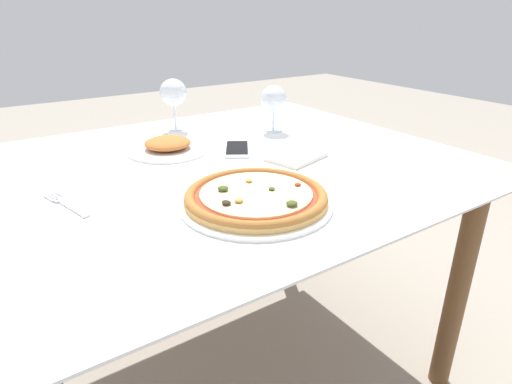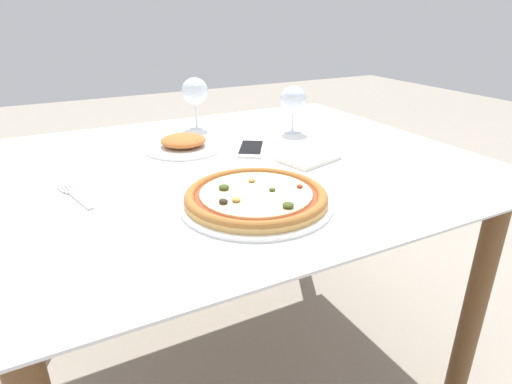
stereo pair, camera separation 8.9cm
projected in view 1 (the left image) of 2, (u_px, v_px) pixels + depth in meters
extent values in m
plane|color=#9E9384|center=(229.00, 365.00, 1.43)|extent=(10.00, 10.00, 0.00)
cube|color=brown|center=(222.00, 171.00, 1.16)|extent=(1.19, 0.97, 0.04)
cube|color=white|center=(222.00, 164.00, 1.15)|extent=(1.29, 1.07, 0.01)
cylinder|color=brown|center=(457.00, 292.00, 1.25)|extent=(0.06, 0.06, 0.68)
cylinder|color=brown|center=(12.00, 271.00, 1.35)|extent=(0.06, 0.06, 0.68)
cylinder|color=brown|center=(282.00, 195.00, 1.90)|extent=(0.06, 0.06, 0.68)
cylinder|color=white|center=(256.00, 203.00, 0.90)|extent=(0.32, 0.32, 0.01)
cylinder|color=tan|center=(256.00, 198.00, 0.90)|extent=(0.30, 0.30, 0.01)
torus|color=#A3662D|center=(256.00, 196.00, 0.89)|extent=(0.30, 0.30, 0.02)
cylinder|color=#BC381E|center=(256.00, 195.00, 0.89)|extent=(0.26, 0.26, 0.00)
cylinder|color=beige|center=(256.00, 193.00, 0.89)|extent=(0.24, 0.24, 0.00)
ellipsoid|color=#BC9342|center=(239.00, 200.00, 0.84)|extent=(0.02, 0.02, 0.01)
ellipsoid|color=#425123|center=(272.00, 189.00, 0.90)|extent=(0.01, 0.01, 0.01)
ellipsoid|color=#2D2319|center=(225.00, 202.00, 0.84)|extent=(0.01, 0.01, 0.01)
ellipsoid|color=#425123|center=(292.00, 203.00, 0.83)|extent=(0.02, 0.02, 0.01)
ellipsoid|color=#A83323|center=(298.00, 184.00, 0.92)|extent=(0.01, 0.01, 0.01)
ellipsoid|color=#425123|center=(223.00, 188.00, 0.89)|extent=(0.02, 0.02, 0.01)
ellipsoid|color=#2D2319|center=(227.00, 203.00, 0.83)|extent=(0.02, 0.02, 0.01)
ellipsoid|color=#BC9342|center=(249.00, 181.00, 0.94)|extent=(0.01, 0.01, 0.01)
cube|color=silver|center=(74.00, 209.00, 0.88)|extent=(0.04, 0.11, 0.00)
cube|color=silver|center=(60.00, 200.00, 0.92)|extent=(0.03, 0.02, 0.00)
cube|color=silver|center=(49.00, 198.00, 0.93)|extent=(0.02, 0.04, 0.00)
cube|color=silver|center=(52.00, 197.00, 0.93)|extent=(0.02, 0.04, 0.00)
cube|color=silver|center=(56.00, 196.00, 0.94)|extent=(0.02, 0.04, 0.00)
cube|color=silver|center=(60.00, 195.00, 0.94)|extent=(0.02, 0.04, 0.00)
cylinder|color=silver|center=(273.00, 130.00, 1.45)|extent=(0.07, 0.07, 0.00)
cylinder|color=silver|center=(273.00, 120.00, 1.43)|extent=(0.01, 0.01, 0.07)
sphere|color=silver|center=(274.00, 99.00, 1.40)|extent=(0.09, 0.09, 0.09)
cylinder|color=silver|center=(176.00, 129.00, 1.46)|extent=(0.06, 0.06, 0.00)
cylinder|color=silver|center=(175.00, 116.00, 1.45)|extent=(0.01, 0.01, 0.08)
sphere|color=silver|center=(173.00, 92.00, 1.41)|extent=(0.09, 0.09, 0.09)
cube|color=white|center=(237.00, 149.00, 1.24)|extent=(0.14, 0.16, 0.01)
cube|color=black|center=(237.00, 147.00, 1.24)|extent=(0.12, 0.14, 0.00)
cylinder|color=white|center=(168.00, 150.00, 1.23)|extent=(0.23, 0.23, 0.01)
ellipsoid|color=#BC662D|center=(168.00, 143.00, 1.23)|extent=(0.13, 0.13, 0.03)
cube|color=silver|center=(296.00, 157.00, 1.18)|extent=(0.17, 0.15, 0.01)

